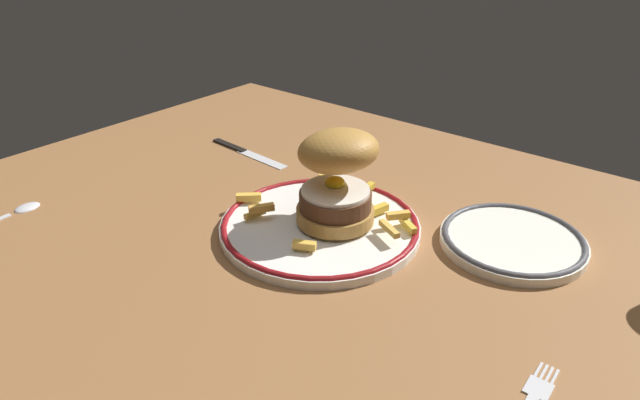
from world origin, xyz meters
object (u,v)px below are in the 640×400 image
object	(u,v)px
spoon	(17,210)
side_plate	(513,240)
burger	(337,174)
knife	(242,150)
dinner_plate	(320,225)

from	to	relation	value
spoon	side_plate	bearing A→B (deg)	31.80
burger	spoon	world-z (taller)	burger
burger	knife	size ratio (longest dim) A/B	0.75
dinner_plate	knife	distance (cm)	30.07
burger	side_plate	distance (cm)	23.66
dinner_plate	burger	size ratio (longest dim) A/B	1.94
dinner_plate	side_plate	distance (cm)	24.55
side_plate	knife	bearing A→B (deg)	-179.64
burger	dinner_plate	bearing A→B (deg)	-117.25
dinner_plate	burger	distance (cm)	7.41
spoon	knife	bearing A→B (deg)	76.18
knife	spoon	world-z (taller)	spoon
spoon	dinner_plate	bearing A→B (deg)	32.47
dinner_plate	spoon	bearing A→B (deg)	-147.53
burger	spoon	xyz separation A→B (cm)	(-37.21, -25.09, -7.50)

